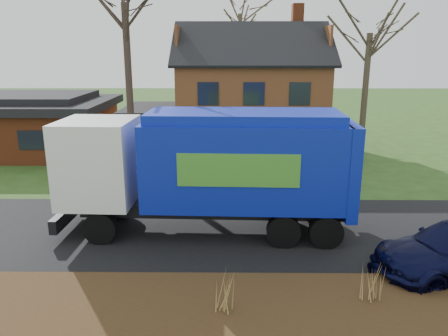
{
  "coord_description": "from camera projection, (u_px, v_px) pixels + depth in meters",
  "views": [
    {
      "loc": [
        0.54,
        -14.77,
        6.48
      ],
      "look_at": [
        0.37,
        2.5,
        1.74
      ],
      "focal_mm": 35.0,
      "sensor_mm": 36.0,
      "label": 1
    }
  ],
  "objects": [
    {
      "name": "grass_clump_mid",
      "position": [
        227.0,
        293.0,
        10.47
      ],
      "size": [
        0.36,
        0.3,
        1.01
      ],
      "color": "#A38348",
      "rests_on": "mulch_verge"
    },
    {
      "name": "road",
      "position": [
        213.0,
        232.0,
        15.96
      ],
      "size": [
        80.0,
        7.0,
        0.02
      ],
      "primitive_type": "cube",
      "color": "black",
      "rests_on": "ground"
    },
    {
      "name": "tree_front_east",
      "position": [
        372.0,
        10.0,
        23.05
      ],
      "size": [
        3.75,
        3.75,
        10.42
      ],
      "color": "#453829",
      "rests_on": "ground"
    },
    {
      "name": "silver_sedan",
      "position": [
        165.0,
        175.0,
        20.18
      ],
      "size": [
        5.27,
        3.25,
        1.64
      ],
      "primitive_type": "imported",
      "rotation": [
        0.0,
        0.0,
        1.24
      ],
      "color": "#9EA0A5",
      "rests_on": "ground"
    },
    {
      "name": "ranch_house",
      "position": [
        34.0,
        123.0,
        28.13
      ],
      "size": [
        9.8,
        8.2,
        3.7
      ],
      "color": "#944120",
      "rests_on": "ground"
    },
    {
      "name": "main_house",
      "position": [
        243.0,
        88.0,
        28.3
      ],
      "size": [
        12.95,
        8.95,
        9.26
      ],
      "color": "beige",
      "rests_on": "ground"
    },
    {
      "name": "garbage_truck",
      "position": [
        212.0,
        164.0,
        15.31
      ],
      "size": [
        10.41,
        3.12,
        4.42
      ],
      "rotation": [
        0.0,
        0.0,
        -0.04
      ],
      "color": "black",
      "rests_on": "ground"
    },
    {
      "name": "mulch_verge",
      "position": [
        206.0,
        313.0,
        10.81
      ],
      "size": [
        80.0,
        3.5,
        0.3
      ],
      "primitive_type": "cube",
      "color": "#321F10",
      "rests_on": "ground"
    },
    {
      "name": "ground",
      "position": [
        213.0,
        232.0,
        15.96
      ],
      "size": [
        120.0,
        120.0,
        0.0
      ],
      "primitive_type": "plane",
      "color": "#294617",
      "rests_on": "ground"
    },
    {
      "name": "grass_clump_east",
      "position": [
        373.0,
        282.0,
        11.01
      ],
      "size": [
        0.39,
        0.32,
        0.96
      ],
      "color": "#A37B47",
      "rests_on": "mulch_verge"
    }
  ]
}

